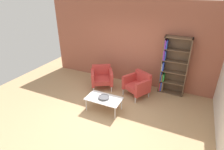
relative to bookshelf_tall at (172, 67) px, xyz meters
The scene contains 7 objects.
ground_plane 2.83m from the bookshelf_tall, 122.41° to the right, with size 8.32×8.32×0.00m, color tan.
brick_back_panel 1.54m from the bookshelf_tall, behind, with size 6.40×0.12×2.90m, color #9E5642.
bookshelf_tall is the anchor object (origin of this frame).
coffee_table_low 2.45m from the bookshelf_tall, 129.52° to the right, with size 1.00×0.56×0.40m.
decorative_bowl 2.44m from the bookshelf_tall, 129.52° to the right, with size 0.32×0.32×0.05m.
armchair_by_bookshelf 1.23m from the bookshelf_tall, 143.49° to the right, with size 0.93×0.91×0.78m.
armchair_near_window 2.36m from the bookshelf_tall, 162.25° to the right, with size 0.94×0.92×0.78m.
Camera 1 is at (1.93, -3.36, 3.20)m, focal length 28.89 mm.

